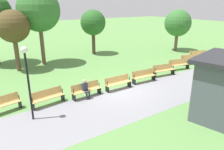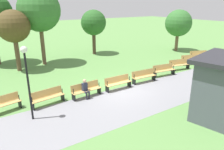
# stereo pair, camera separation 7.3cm
# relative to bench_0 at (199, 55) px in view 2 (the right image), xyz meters

# --- Properties ---
(ground_plane) EXTENTS (120.00, 120.00, 0.00)m
(ground_plane) POSITION_rel_bench_0_xyz_m (11.63, 2.07, -0.48)
(ground_plane) COLOR #5B8C47
(path_paving) EXTENTS (38.03, 4.10, 0.01)m
(path_paving) POSITION_rel_bench_0_xyz_m (11.63, 3.92, -0.48)
(path_paving) COLOR gray
(path_paving) RESTS_ON ground
(bench_0) EXTENTS (2.00, 1.10, 0.89)m
(bench_0) POSITION_rel_bench_0_xyz_m (0.00, 0.00, 0.00)
(bench_0) COLOR tan
(bench_0) RESTS_ON ground
(bench_1) EXTENTS (2.01, 0.98, 0.89)m
(bench_1) POSITION_rel_bench_0_xyz_m (2.26, 0.71, 0.00)
(bench_1) COLOR tan
(bench_1) RESTS_ON ground
(bench_2) EXTENTS (2.01, 0.86, 0.89)m
(bench_2) POSITION_rel_bench_0_xyz_m (4.56, 1.27, 0.00)
(bench_2) COLOR tan
(bench_2) RESTS_ON ground
(bench_3) EXTENTS (2.00, 0.73, 0.89)m
(bench_3) POSITION_rel_bench_0_xyz_m (6.90, 1.68, 0.00)
(bench_3) COLOR tan
(bench_3) RESTS_ON ground
(bench_4) EXTENTS (1.98, 0.60, 0.89)m
(bench_4) POSITION_rel_bench_0_xyz_m (9.26, 1.92, 0.00)
(bench_4) COLOR tan
(bench_4) RESTS_ON ground
(bench_5) EXTENTS (1.95, 0.47, 0.89)m
(bench_5) POSITION_rel_bench_0_xyz_m (11.63, 2.00, 0.00)
(bench_5) COLOR tan
(bench_5) RESTS_ON ground
(bench_6) EXTENTS (1.98, 0.60, 0.89)m
(bench_6) POSITION_rel_bench_0_xyz_m (13.99, 1.92, 0.00)
(bench_6) COLOR tan
(bench_6) RESTS_ON ground
(bench_7) EXTENTS (2.00, 0.73, 0.89)m
(bench_7) POSITION_rel_bench_0_xyz_m (16.35, 1.68, 0.00)
(bench_7) COLOR tan
(bench_7) RESTS_ON ground
(bench_8) EXTENTS (2.01, 0.86, 0.89)m
(bench_8) POSITION_rel_bench_0_xyz_m (18.69, 1.27, 0.00)
(bench_8) COLOR tan
(bench_8) RESTS_ON ground
(person_seated) EXTENTS (0.35, 0.53, 1.20)m
(person_seated) POSITION_rel_bench_0_xyz_m (14.10, 2.07, 0.16)
(person_seated) COLOR #2D3347
(person_seated) RESTS_ON ground
(tree_0) EXTENTS (2.77, 2.77, 4.91)m
(tree_0) POSITION_rel_bench_0_xyz_m (7.84, -8.18, 3.00)
(tree_0) COLOR #4C3828
(tree_0) RESTS_ON ground
(tree_1) EXTENTS (3.79, 3.79, 6.86)m
(tree_1) POSITION_rel_bench_0_xyz_m (13.92, -7.01, 4.46)
(tree_1) COLOR brown
(tree_1) RESTS_ON ground
(tree_2) EXTENTS (3.11, 3.11, 4.87)m
(tree_2) POSITION_rel_bench_0_xyz_m (-1.37, -4.17, 2.81)
(tree_2) COLOR brown
(tree_2) RESTS_ON ground
(tree_3) EXTENTS (2.66, 2.66, 5.11)m
(tree_3) POSITION_rel_bench_0_xyz_m (16.36, -6.14, 3.25)
(tree_3) COLOR brown
(tree_3) RESTS_ON ground
(lamp_post) EXTENTS (0.32, 0.32, 3.74)m
(lamp_post) POSITION_rel_bench_0_xyz_m (17.51, 2.89, 2.15)
(lamp_post) COLOR black
(lamp_post) RESTS_ON ground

